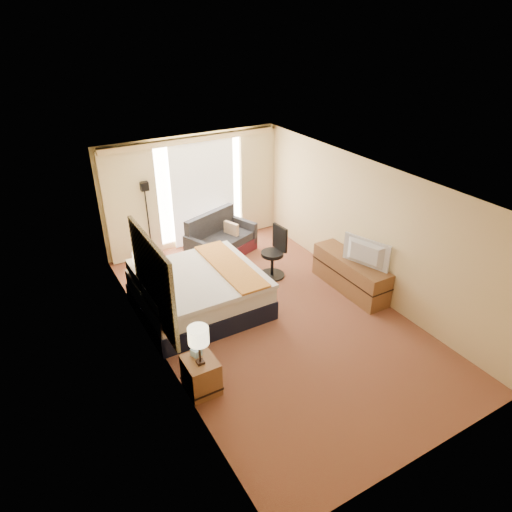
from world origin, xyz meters
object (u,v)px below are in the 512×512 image
lamp_left (198,336)px  television (364,254)px  nightstand_left (201,375)px  floor_lamp (146,205)px  bed (199,292)px  desk_chair (275,254)px  loveseat (220,242)px  nightstand_right (147,294)px  media_dresser (350,274)px  lamp_right (140,259)px

lamp_left → television: television is taller
nightstand_left → television: television is taller
floor_lamp → television: (2.93, -3.65, -0.29)m
bed → desk_chair: bearing=11.4°
nightstand_left → bed: bearing=67.0°
nightstand_left → loveseat: (2.11, 3.67, 0.05)m
nightstand_right → floor_lamp: (0.72, 1.85, 0.99)m
nightstand_right → loveseat: bearing=28.9°
nightstand_left → nightstand_right: size_ratio=1.00×
nightstand_left → media_dresser: media_dresser is taller
media_dresser → desk_chair: desk_chair is taller
television → lamp_left: bearing=83.2°
floor_lamp → lamp_right: (-0.73, -1.78, -0.28)m
media_dresser → bed: bearing=163.6°
bed → floor_lamp: floor_lamp is taller
desk_chair → bed: bearing=-174.2°
nightstand_right → lamp_right: size_ratio=0.97×
floor_lamp → desk_chair: (1.98, -2.07, -0.78)m
nightstand_right → loveseat: (2.11, 1.17, 0.05)m
nightstand_left → loveseat: bearing=60.1°
nightstand_left → lamp_right: lamp_right is taller
loveseat → floor_lamp: (-1.39, 0.68, 0.94)m
nightstand_right → television: 4.13m
nightstand_left → television: (3.65, 0.70, 0.70)m
nightstand_right → media_dresser: size_ratio=0.31×
nightstand_right → television: bearing=-26.2°
floor_lamp → television: bearing=-51.2°
television → nightstand_right: bearing=45.3°
bed → lamp_left: (-0.83, -1.95, 0.64)m
lamp_right → television: television is taller
lamp_left → lamp_right: size_ratio=1.09×
floor_lamp → desk_chair: floor_lamp is taller
loveseat → nightstand_right: bearing=-171.8°
television → bed: bearing=48.7°
lamp_left → nightstand_right: bearing=89.6°
floor_lamp → bed: bearing=-87.9°
loveseat → floor_lamp: floor_lamp is taller
loveseat → floor_lamp: size_ratio=0.98×
loveseat → television: bearing=-83.3°
desk_chair → lamp_left: (-2.71, -2.34, 0.54)m
television → media_dresser: bearing=-26.7°
nightstand_right → lamp_left: lamp_left is taller
nightstand_right → desk_chair: desk_chair is taller
lamp_right → desk_chair: bearing=-6.2°
nightstand_right → desk_chair: bearing=-4.6°
television → nightstand_left: bearing=82.4°
nightstand_right → lamp_right: bearing=95.0°
loveseat → desk_chair: desk_chair is taller
floor_lamp → lamp_right: floor_lamp is taller
lamp_left → television: bearing=11.7°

